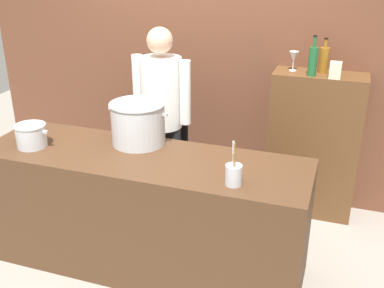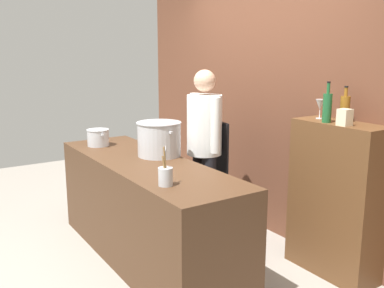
{
  "view_description": "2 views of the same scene",
  "coord_description": "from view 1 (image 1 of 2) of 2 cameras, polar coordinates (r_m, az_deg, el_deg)",
  "views": [
    {
      "loc": [
        1.28,
        -2.66,
        2.27
      ],
      "look_at": [
        0.26,
        0.3,
        0.9
      ],
      "focal_mm": 43.73,
      "sensor_mm": 36.0,
      "label": 1
    },
    {
      "loc": [
        3.26,
        -1.64,
        1.83
      ],
      "look_at": [
        0.22,
        0.34,
        1.05
      ],
      "focal_mm": 40.57,
      "sensor_mm": 36.0,
      "label": 2
    }
  ],
  "objects": [
    {
      "name": "wine_bottle_green",
      "position": [
        3.87,
        14.52,
        9.81
      ],
      "size": [
        0.07,
        0.07,
        0.32
      ],
      "color": "#1E592D",
      "rests_on": "bar_cabinet"
    },
    {
      "name": "ground_plane",
      "position": [
        3.72,
        -5.53,
        -14.13
      ],
      "size": [
        8.0,
        8.0,
        0.0
      ],
      "primitive_type": "plane",
      "color": "gray"
    },
    {
      "name": "brick_back_panel",
      "position": [
        4.33,
        1.43,
        13.29
      ],
      "size": [
        4.4,
        0.1,
        3.0
      ],
      "primitive_type": "cube",
      "color": "brown",
      "rests_on": "ground_plane"
    },
    {
      "name": "stockpot_large",
      "position": [
        3.41,
        -6.59,
        2.52
      ],
      "size": [
        0.46,
        0.41,
        0.31
      ],
      "color": "#B7BABF",
      "rests_on": "prep_counter"
    },
    {
      "name": "stockpot_small",
      "position": [
        3.55,
        -19.03,
        0.97
      ],
      "size": [
        0.29,
        0.22,
        0.17
      ],
      "color": "#B7BABF",
      "rests_on": "prep_counter"
    },
    {
      "name": "utensil_crock",
      "position": [
        2.85,
        5.1,
        -3.69
      ],
      "size": [
        0.1,
        0.1,
        0.28
      ],
      "color": "#B7BABF",
      "rests_on": "prep_counter"
    },
    {
      "name": "prep_counter",
      "position": [
        3.47,
        -5.81,
        -8.23
      ],
      "size": [
        2.33,
        0.7,
        0.9
      ],
      "primitive_type": "cube",
      "color": "#472D1C",
      "rests_on": "ground_plane"
    },
    {
      "name": "chef",
      "position": [
        3.9,
        -3.69,
        3.97
      ],
      "size": [
        0.53,
        0.38,
        1.66
      ],
      "rotation": [
        0.0,
        0.0,
        3.01
      ],
      "color": "black",
      "rests_on": "ground_plane"
    },
    {
      "name": "spice_tin_cream",
      "position": [
        3.86,
        17.09,
        8.61
      ],
      "size": [
        0.09,
        0.09,
        0.13
      ],
      "primitive_type": "cube",
      "color": "beige",
      "rests_on": "bar_cabinet"
    },
    {
      "name": "bar_cabinet",
      "position": [
        4.19,
        14.54,
        -0.17
      ],
      "size": [
        0.76,
        0.32,
        1.28
      ],
      "primitive_type": "cube",
      "color": "brown",
      "rests_on": "ground_plane"
    },
    {
      "name": "wine_bottle_amber",
      "position": [
        3.98,
        15.79,
        9.88
      ],
      "size": [
        0.08,
        0.08,
        0.29
      ],
      "color": "#8C5919",
      "rests_on": "bar_cabinet"
    },
    {
      "name": "wine_glass_wide",
      "position": [
        3.99,
        12.3,
        10.28
      ],
      "size": [
        0.08,
        0.08,
        0.16
      ],
      "color": "silver",
      "rests_on": "bar_cabinet"
    }
  ]
}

